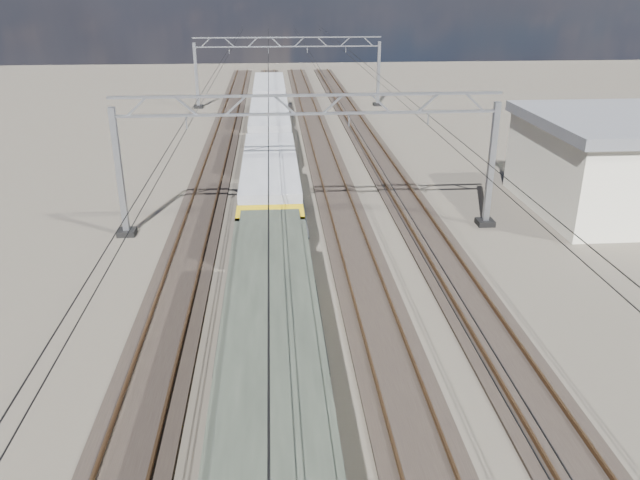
{
  "coord_description": "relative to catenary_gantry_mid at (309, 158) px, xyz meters",
  "views": [
    {
      "loc": [
        -1.81,
        -26.71,
        12.05
      ],
      "look_at": [
        -0.01,
        -3.29,
        2.4
      ],
      "focal_mm": 35.0,
      "sensor_mm": 36.0,
      "label": 1
    }
  ],
  "objects": [
    {
      "name": "ground",
      "position": [
        -0.0,
        -4.0,
        -3.91
      ],
      "size": [
        160.0,
        160.0,
        0.0
      ],
      "primitive_type": "plane",
      "color": "#28241E",
      "rests_on": "ground"
    },
    {
      "name": "track_outer_west",
      "position": [
        -6.0,
        -4.0,
        -3.83
      ],
      "size": [
        2.6,
        140.0,
        0.3
      ],
      "color": "black",
      "rests_on": "ground"
    },
    {
      "name": "track_loco",
      "position": [
        -2.0,
        -4.0,
        -3.83
      ],
      "size": [
        2.6,
        140.0,
        0.3
      ],
      "color": "black",
      "rests_on": "ground"
    },
    {
      "name": "track_inner_east",
      "position": [
        2.0,
        -4.0,
        -3.83
      ],
      "size": [
        2.6,
        140.0,
        0.3
      ],
      "color": "black",
      "rests_on": "ground"
    },
    {
      "name": "track_outer_east",
      "position": [
        6.0,
        -4.0,
        -3.83
      ],
      "size": [
        2.6,
        140.0,
        0.3
      ],
      "color": "black",
      "rests_on": "ground"
    },
    {
      "name": "catenary_gantry_mid",
      "position": [
        0.0,
        0.0,
        0.0
      ],
      "size": [
        19.9,
        0.9,
        7.11
      ],
      "color": "gray",
      "rests_on": "ground"
    },
    {
      "name": "catenary_gantry_far",
      "position": [
        0.0,
        36.0,
        0.0
      ],
      "size": [
        19.9,
        0.9,
        7.11
      ],
      "color": "gray",
      "rests_on": "ground"
    },
    {
      "name": "overhead_wires",
      "position": [
        -0.0,
        4.0,
        1.84
      ],
      "size": [
        12.03,
        140.0,
        0.53
      ],
      "color": "black",
      "rests_on": "ground"
    },
    {
      "name": "locomotive",
      "position": [
        -2.0,
        -16.92,
        -1.58
      ],
      "size": [
        2.76,
        21.1,
        3.62
      ],
      "color": "black",
      "rests_on": "ground"
    },
    {
      "name": "hopper_wagon_lead",
      "position": [
        -2.0,
        0.78,
        -1.67
      ],
      "size": [
        3.38,
        13.0,
        3.25
      ],
      "color": "black",
      "rests_on": "ground"
    },
    {
      "name": "hopper_wagon_mid",
      "position": [
        -2.0,
        14.98,
        -1.67
      ],
      "size": [
        3.38,
        13.0,
        3.25
      ],
      "color": "black",
      "rests_on": "ground"
    },
    {
      "name": "hopper_wagon_third",
      "position": [
        -2.0,
        29.18,
        -1.67
      ],
      "size": [
        3.38,
        13.0,
        3.25
      ],
      "color": "black",
      "rests_on": "ground"
    }
  ]
}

